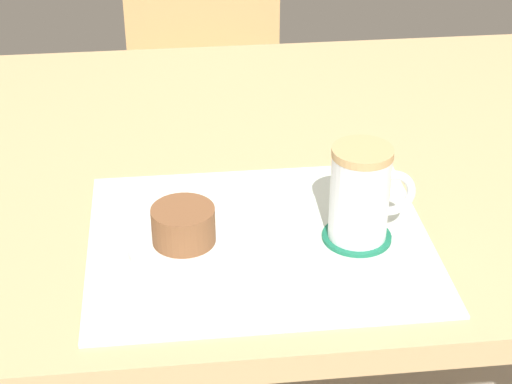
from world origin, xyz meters
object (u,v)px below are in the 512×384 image
Objects in this scene: dining_table at (292,197)px; pastry at (183,225)px; wooden_chair at (204,83)px; pastry_plate at (184,245)px; coffee_mug at (362,193)px.

dining_table is 14.98× the size of pastry.
pastry is at bearing 89.61° from wooden_chair.
dining_table is 8.33× the size of pastry_plate.
pastry is at bearing 179.65° from coffee_mug.
wooden_chair is 6.53× the size of pastry_plate.
wooden_chair is 1.11m from pastry.
dining_table is 0.85m from wooden_chair.
wooden_chair reaches higher than pastry.
wooden_chair reaches higher than dining_table.
pastry is (-0.17, -0.24, 0.12)m from dining_table.
dining_table is 0.31m from pastry_plate.
coffee_mug is at bearing -0.35° from pastry_plate.
wooden_chair is (-0.09, 0.83, -0.17)m from dining_table.
pastry_plate is (-0.17, -0.24, 0.09)m from dining_table.
coffee_mug is at bearing 101.32° from wooden_chair.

